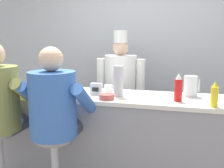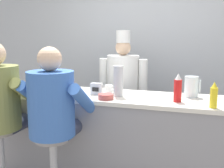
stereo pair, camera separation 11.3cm
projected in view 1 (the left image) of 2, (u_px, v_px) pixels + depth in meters
wall_back at (141, 52)px, 3.98m from camera, size 10.00×0.06×2.70m
diner_counter at (119, 139)px, 2.81m from camera, size 2.88×0.66×0.97m
ketchup_bottle_red at (178, 88)px, 2.44m from camera, size 0.07×0.07×0.27m
mustard_bottle_yellow at (214, 95)px, 2.24m from camera, size 0.06×0.06×0.22m
water_pitcher_clear at (191, 86)px, 2.66m from camera, size 0.16×0.14×0.21m
breakfast_plate at (45, 94)px, 2.70m from camera, size 0.24×0.24×0.05m
cereal_bowl at (107, 97)px, 2.53m from camera, size 0.15×0.15×0.05m
coffee_mug_white at (109, 89)px, 2.84m from camera, size 0.13×0.09×0.09m
coffee_mug_tan at (33, 89)px, 2.85m from camera, size 0.13×0.09×0.08m
cup_stack_steel at (119, 81)px, 2.64m from camera, size 0.10×0.10×0.31m
napkin_dispenser_chrome at (96, 89)px, 2.74m from camera, size 0.12×0.07×0.12m
diner_seated_blue at (55, 108)px, 2.34m from camera, size 0.63×0.62×1.49m
cook_in_whites_near at (120, 88)px, 3.47m from camera, size 0.65×0.42×1.66m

